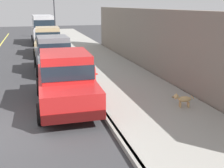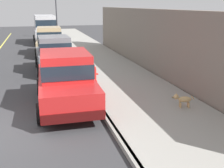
# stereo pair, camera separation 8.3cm
# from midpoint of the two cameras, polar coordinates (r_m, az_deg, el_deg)

# --- Properties ---
(curb) EXTENTS (0.16, 64.00, 0.14)m
(curb) POSITION_cam_midpoint_polar(r_m,az_deg,el_deg) (8.60, -1.00, -6.96)
(curb) COLOR gray
(curb) RESTS_ON ground
(sidewalk) EXTENTS (3.60, 64.00, 0.14)m
(sidewalk) POSITION_cam_midpoint_polar(r_m,az_deg,el_deg) (9.18, 10.00, -5.67)
(sidewalk) COLOR #99968E
(sidewalk) RESTS_ON ground
(car_red_sedan) EXTENTS (2.11, 4.64, 1.92)m
(car_red_sedan) POSITION_cam_midpoint_polar(r_m,az_deg,el_deg) (9.61, -9.34, 1.09)
(car_red_sedan) COLOR red
(car_red_sedan) RESTS_ON ground
(car_grey_hatchback) EXTENTS (2.03, 3.84, 1.88)m
(car_grey_hatchback) POSITION_cam_midpoint_polar(r_m,az_deg,el_deg) (14.83, -11.74, 6.24)
(car_grey_hatchback) COLOR slate
(car_grey_hatchback) RESTS_ON ground
(car_tan_sedan) EXTENTS (2.15, 4.66, 1.92)m
(car_tan_sedan) POSITION_cam_midpoint_polar(r_m,az_deg,el_deg) (20.27, -12.72, 8.81)
(car_tan_sedan) COLOR tan
(car_tan_sedan) RESTS_ON ground
(car_silver_van) EXTENTS (2.23, 4.95, 2.52)m
(car_silver_van) POSITION_cam_midpoint_polar(r_m,az_deg,el_deg) (26.21, -13.65, 11.25)
(car_silver_van) COLOR #BCBCC1
(car_silver_van) RESTS_ON ground
(dog_tan) EXTENTS (0.74, 0.31, 0.49)m
(dog_tan) POSITION_cam_midpoint_polar(r_m,az_deg,el_deg) (9.43, 14.69, -3.05)
(dog_tan) COLOR tan
(dog_tan) RESTS_ON sidewalk
(fire_hydrant) EXTENTS (0.34, 0.24, 0.72)m
(fire_hydrant) POSITION_cam_midpoint_polar(r_m,az_deg,el_deg) (12.10, -3.48, 1.92)
(fire_hydrant) COLOR red
(fire_hydrant) RESTS_ON sidewalk
(street_lamp) EXTENTS (0.36, 0.36, 4.42)m
(street_lamp) POSITION_cam_midpoint_polar(r_m,az_deg,el_deg) (29.79, -11.41, 14.84)
(street_lamp) COLOR #2D2D33
(street_lamp) RESTS_ON sidewalk
(building_facade) EXTENTS (0.50, 20.00, 3.24)m
(building_facade) POSITION_cam_midpoint_polar(r_m,az_deg,el_deg) (14.40, 8.79, 8.70)
(building_facade) COLOR slate
(building_facade) RESTS_ON ground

